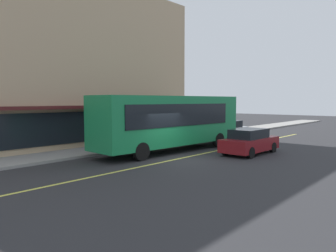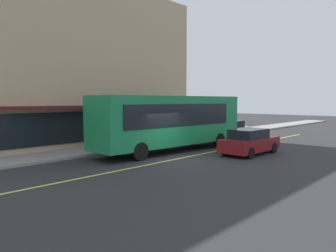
# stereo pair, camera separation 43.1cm
# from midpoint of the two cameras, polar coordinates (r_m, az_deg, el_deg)

# --- Properties ---
(ground) EXTENTS (120.00, 120.00, 0.00)m
(ground) POSITION_cam_midpoint_polar(r_m,az_deg,el_deg) (18.17, 0.79, -5.78)
(ground) COLOR #28282B
(sidewalk) EXTENTS (80.00, 2.84, 0.15)m
(sidewalk) POSITION_cam_midpoint_polar(r_m,az_deg,el_deg) (22.16, -10.36, -3.80)
(sidewalk) COLOR gray
(sidewalk) RESTS_ON ground
(lane_centre_stripe) EXTENTS (36.00, 0.16, 0.01)m
(lane_centre_stripe) POSITION_cam_midpoint_polar(r_m,az_deg,el_deg) (18.17, 0.79, -5.77)
(lane_centre_stripe) COLOR #D8D14C
(lane_centre_stripe) RESTS_ON ground
(storefront_building) EXTENTS (21.54, 11.19, 11.52)m
(storefront_building) POSITION_cam_midpoint_polar(r_m,az_deg,el_deg) (27.06, -21.56, 9.50)
(storefront_building) COLOR tan
(storefront_building) RESTS_ON ground
(bus) EXTENTS (11.24, 3.08, 3.50)m
(bus) POSITION_cam_midpoint_polar(r_m,az_deg,el_deg) (20.80, 0.04, 1.03)
(bus) COLOR #197F47
(bus) RESTS_ON ground
(traffic_light) EXTENTS (0.30, 0.52, 3.20)m
(traffic_light) POSITION_cam_midpoint_polar(r_m,az_deg,el_deg) (20.99, -9.60, 2.49)
(traffic_light) COLOR #2D2D33
(traffic_light) RESTS_ON sidewalk
(car_maroon) EXTENTS (4.33, 1.93, 1.52)m
(car_maroon) POSITION_cam_midpoint_polar(r_m,az_deg,el_deg) (20.45, 13.35, -2.65)
(car_maroon) COLOR maroon
(car_maroon) RESTS_ON ground
(car_silver) EXTENTS (4.31, 1.89, 1.52)m
(car_silver) POSITION_cam_midpoint_polar(r_m,az_deg,el_deg) (28.08, 9.75, -0.70)
(car_silver) COLOR #B7BABF
(car_silver) RESTS_ON ground
(pedestrian_at_corner) EXTENTS (0.34, 0.34, 1.61)m
(pedestrian_at_corner) POSITION_cam_midpoint_polar(r_m,az_deg,el_deg) (28.02, 2.58, 0.11)
(pedestrian_at_corner) COLOR black
(pedestrian_at_corner) RESTS_ON sidewalk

